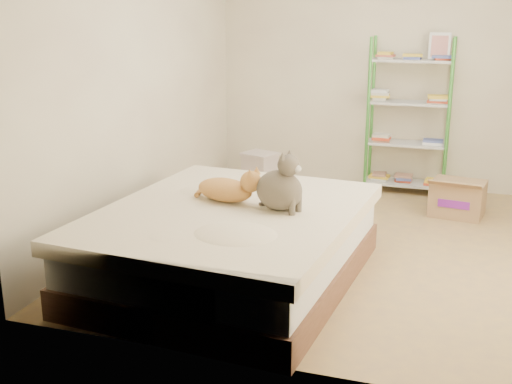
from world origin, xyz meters
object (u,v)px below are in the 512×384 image
at_px(orange_cat, 225,187).
at_px(grey_cat, 279,182).
at_px(cardboard_box, 458,198).
at_px(white_bin, 260,170).
at_px(bed, 231,245).
at_px(shelf_unit, 409,119).

distance_m(orange_cat, grey_cat, 0.48).
xyz_separation_m(cardboard_box, white_bin, (-2.17, 0.37, 0.03)).
height_order(bed, shelf_unit, shelf_unit).
xyz_separation_m(orange_cat, cardboard_box, (1.70, 2.00, -0.50)).
bearing_deg(shelf_unit, orange_cat, -112.31).
bearing_deg(white_bin, orange_cat, -78.67).
xyz_separation_m(shelf_unit, cardboard_box, (0.58, -0.72, -0.65)).
xyz_separation_m(bed, shelf_unit, (1.01, 2.90, 0.54)).
bearing_deg(grey_cat, white_bin, 35.51).
bearing_deg(grey_cat, cardboard_box, -15.80).
bearing_deg(shelf_unit, white_bin, -167.40).
distance_m(bed, cardboard_box, 2.70).
bearing_deg(shelf_unit, grey_cat, -103.21).
height_order(bed, orange_cat, orange_cat).
bearing_deg(cardboard_box, orange_cat, -121.21).
distance_m(shelf_unit, cardboard_box, 1.13).
bearing_deg(cardboard_box, grey_cat, -111.55).
bearing_deg(grey_cat, orange_cat, 93.26).
bearing_deg(orange_cat, cardboard_box, 63.89).
relative_size(shelf_unit, cardboard_box, 3.14).
bearing_deg(shelf_unit, bed, -109.23).
bearing_deg(bed, orange_cat, 126.58).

